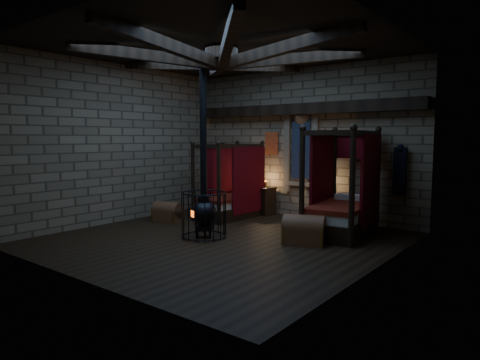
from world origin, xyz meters
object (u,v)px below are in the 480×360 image
Objects in this scene: bed_left at (231,199)px; trunk_left at (167,213)px; trunk_right at (304,231)px; bed_right at (342,208)px; stove at (204,210)px.

trunk_left is (-0.95, -1.54, -0.27)m from bed_left.
trunk_right is (3.18, -1.42, -0.23)m from bed_left.
bed_right is at bearing 6.34° from trunk_left.
trunk_left is 0.84× the size of trunk_right.
bed_left is at bearing 139.59° from stove.
stove is at bearing -63.16° from bed_left.
trunk_left is at bearing -176.32° from stove.
bed_left is 2.49× the size of trunk_left.
stove is at bearing -142.03° from bed_right.
bed_left is 2.56m from stove.
stove reaches higher than trunk_right.
bed_left is 0.85× the size of bed_right.
bed_left is 3.39m from bed_right.
trunk_right is at bearing -105.90° from bed_right.
trunk_left is (-4.34, -1.56, -0.35)m from bed_right.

